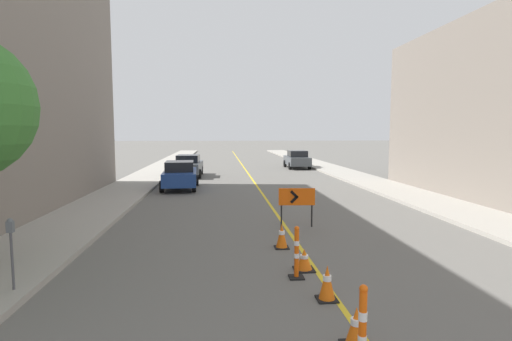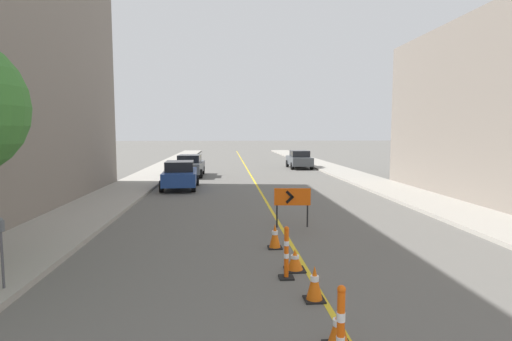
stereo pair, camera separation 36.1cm
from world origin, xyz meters
name	(u,v)px [view 2 (the right image)]	position (x,y,z in m)	size (l,w,h in m)	color
lane_stripe	(248,170)	(0.00, 34.38, 0.00)	(0.12, 68.76, 0.01)	gold
sidewalk_left	(160,170)	(-7.34, 34.38, 0.07)	(2.82, 68.76, 0.15)	#9E998E
sidewalk_right	(333,169)	(7.34, 34.38, 0.07)	(2.82, 68.76, 0.15)	#9E998E
traffic_cone_third	(339,328)	(-0.21, 6.51, 0.31)	(0.42, 0.42, 0.63)	black
traffic_cone_fourth	(314,283)	(-0.19, 8.21, 0.34)	(0.39, 0.39, 0.69)	black
traffic_cone_fifth	(295,260)	(-0.28, 9.90, 0.25)	(0.47, 0.47, 0.50)	black
traffic_cone_farthest	(275,236)	(-0.52, 11.72, 0.34)	(0.40, 0.40, 0.69)	black
delineator_post_front	(340,340)	(-0.43, 5.70, 0.57)	(0.33, 0.33, 1.30)	black
delineator_post_rear	(286,256)	(-0.55, 9.41, 0.51)	(0.33, 0.33, 1.17)	black
arrow_barricade_primary	(292,199)	(0.37, 14.12, 0.98)	(1.23, 0.15, 1.34)	#EF560C
parked_car_curb_near	(180,175)	(-4.47, 23.77, 0.80)	(2.04, 4.39, 1.59)	navy
parked_car_curb_mid	(190,166)	(-4.47, 30.14, 0.80)	(1.95, 4.36, 1.59)	#474C51
parked_car_curb_far	(299,159)	(4.69, 36.05, 0.80)	(1.94, 4.32, 1.59)	#474C51
parking_meter_near_curb	(1,239)	(-6.28, 8.92, 1.15)	(0.12, 0.11, 1.42)	#4C4C51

